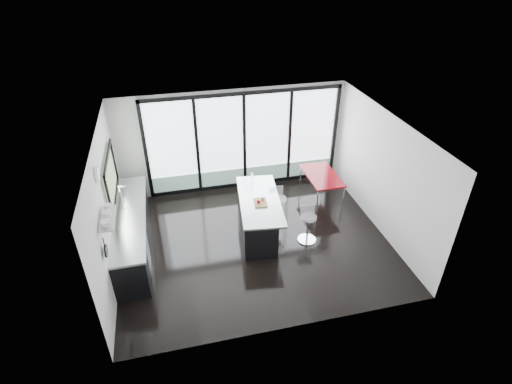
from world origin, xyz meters
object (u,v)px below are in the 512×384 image
object	(u,v)px
island	(256,215)
red_table	(321,187)
bar_stool_near	(308,228)
bar_stool_far	(278,211)

from	to	relation	value
island	red_table	world-z (taller)	island
bar_stool_near	red_table	world-z (taller)	red_table
bar_stool_far	island	bearing A→B (deg)	-168.76
bar_stool_near	bar_stool_far	xyz separation A→B (m)	(-0.48, 0.79, 0.03)
island	red_table	bearing A→B (deg)	25.73
island	bar_stool_near	distance (m)	1.23
bar_stool_far	red_table	world-z (taller)	red_table
red_table	bar_stool_far	bearing A→B (deg)	-150.81
bar_stool_near	bar_stool_far	bearing A→B (deg)	129.23
island	bar_stool_near	bearing A→B (deg)	-30.77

